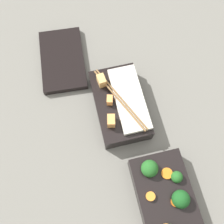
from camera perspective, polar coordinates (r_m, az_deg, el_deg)
ground_plane at (r=0.73m, az=5.96°, el=-7.53°), size 3.00×3.00×0.00m
bento_tray_vegetable at (r=0.69m, az=11.55°, el=-17.96°), size 0.22×0.13×0.08m
bento_tray_rice at (r=0.73m, az=1.82°, el=1.73°), size 0.22×0.13×0.08m
bento_lid at (r=0.84m, az=-10.70°, el=11.11°), size 0.22×0.14×0.02m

